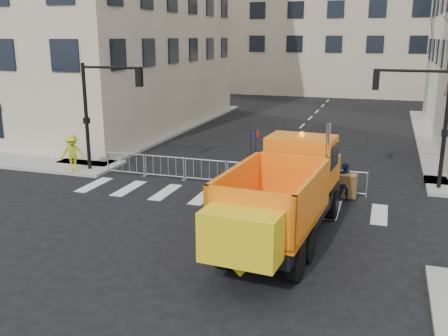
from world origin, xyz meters
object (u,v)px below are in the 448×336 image
(cop_a, at_px, (344,182))
(newspaper_box, at_px, (310,176))
(cop_b, at_px, (314,184))
(cop_c, at_px, (305,182))
(worker, at_px, (72,153))
(plow_truck, at_px, (284,193))

(cop_a, height_order, newspaper_box, cop_a)
(cop_b, bearing_deg, cop_a, -125.34)
(cop_b, xyz_separation_m, newspaper_box, (-0.41, 1.89, -0.18))
(cop_b, bearing_deg, cop_c, -26.26)
(worker, bearing_deg, newspaper_box, -30.21)
(cop_b, bearing_deg, newspaper_box, -63.82)
(cop_a, height_order, cop_b, cop_b)
(cop_c, height_order, worker, worker)
(cop_a, relative_size, cop_b, 0.93)
(cop_b, relative_size, newspaper_box, 1.61)
(cop_b, xyz_separation_m, worker, (-11.97, 1.03, 0.18))
(plow_truck, height_order, cop_c, plow_truck)
(cop_b, bearing_deg, plow_truck, 98.26)
(cop_c, distance_m, newspaper_box, 1.55)
(plow_truck, distance_m, cop_a, 5.36)
(plow_truck, xyz_separation_m, cop_c, (-0.01, 4.46, -0.88))
(cop_c, bearing_deg, cop_b, 91.06)
(plow_truck, height_order, newspaper_box, plow_truck)
(plow_truck, distance_m, cop_b, 4.22)
(newspaper_box, bearing_deg, plow_truck, -91.27)
(worker, bearing_deg, cop_b, -39.36)
(plow_truck, relative_size, newspaper_box, 9.19)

